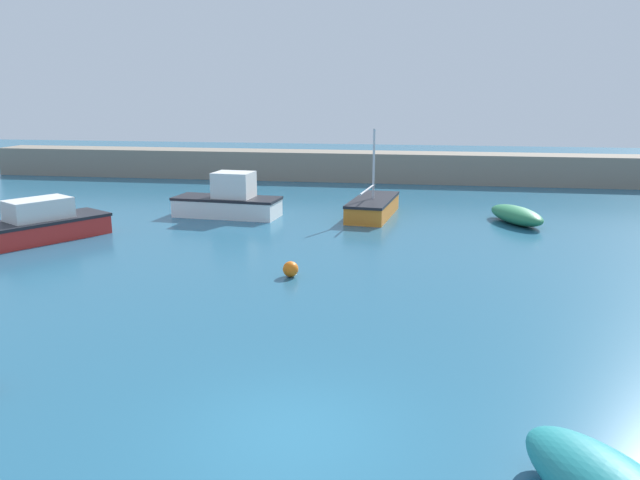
% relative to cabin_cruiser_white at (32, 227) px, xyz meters
% --- Properties ---
extents(ground_plane, '(120.00, 120.00, 0.20)m').
position_rel_cabin_cruiser_white_xyz_m(ground_plane, '(12.88, -12.10, -0.70)').
color(ground_plane, '#235B7A').
extents(harbor_breakwater, '(54.45, 2.61, 1.86)m').
position_rel_cabin_cruiser_white_xyz_m(harbor_breakwater, '(12.88, 19.22, 0.33)').
color(harbor_breakwater, gray).
rests_on(harbor_breakwater, ground_plane).
extents(cabin_cruiser_white, '(4.82, 6.17, 1.64)m').
position_rel_cabin_cruiser_white_xyz_m(cabin_cruiser_white, '(0.00, 0.00, 0.00)').
color(cabin_cruiser_white, red).
rests_on(cabin_cruiser_white, ground_plane).
extents(motorboat_with_cabin, '(5.07, 2.27, 2.09)m').
position_rel_cabin_cruiser_white_xyz_m(motorboat_with_cabin, '(6.05, 6.07, 0.14)').
color(motorboat_with_cabin, white).
rests_on(motorboat_with_cabin, ground_plane).
extents(rowboat_white_midwater, '(2.71, 3.82, 0.75)m').
position_rel_cabin_cruiser_white_xyz_m(rowboat_white_midwater, '(19.05, 6.62, -0.23)').
color(rowboat_white_midwater, '#287A4C').
rests_on(rowboat_white_midwater, ground_plane).
extents(sailboat_short_mast, '(2.26, 5.30, 4.06)m').
position_rel_cabin_cruiser_white_xyz_m(sailboat_short_mast, '(12.66, 7.21, -0.16)').
color(sailboat_short_mast, orange).
rests_on(sailboat_short_mast, ground_plane).
extents(mooring_buoy_orange, '(0.50, 0.50, 0.50)m').
position_rel_cabin_cruiser_white_xyz_m(mooring_buoy_orange, '(10.89, -2.99, -0.35)').
color(mooring_buoy_orange, orange).
rests_on(mooring_buoy_orange, ground_plane).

